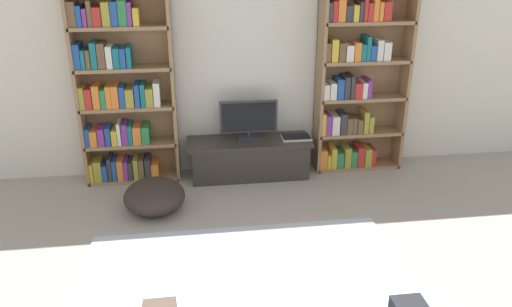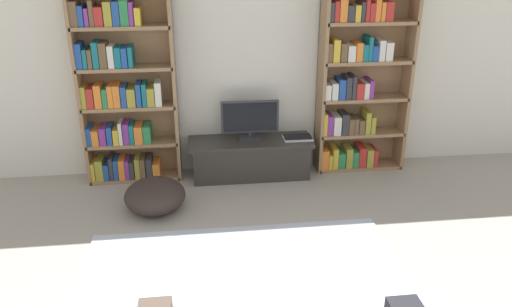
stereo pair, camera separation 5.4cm
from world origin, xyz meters
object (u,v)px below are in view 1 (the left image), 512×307
object	(u,v)px
television	(249,119)
laptop	(296,137)
beanbag_ottoman	(154,196)
bookshelf_left	(122,92)
bookshelf_right	(356,83)
tv_stand	(249,158)

from	to	relation	value
television	laptop	xyz separation A→B (m)	(0.52, -0.06, -0.21)
beanbag_ottoman	bookshelf_left	bearing A→B (deg)	111.40
television	bookshelf_right	bearing A→B (deg)	3.39
bookshelf_left	bookshelf_right	xyz separation A→B (m)	(2.51, 0.00, 0.01)
laptop	bookshelf_left	bearing A→B (deg)	175.90
bookshelf_right	television	size ratio (longest dim) A/B	3.25
bookshelf_right	tv_stand	world-z (taller)	bookshelf_right
tv_stand	television	xyz separation A→B (m)	(0.00, 0.04, 0.43)
bookshelf_left	television	bearing A→B (deg)	-3.00
bookshelf_right	laptop	xyz separation A→B (m)	(-0.68, -0.13, -0.55)
bookshelf_left	bookshelf_right	size ratio (longest dim) A/B	1.00
bookshelf_right	laptop	distance (m)	0.88
bookshelf_left	laptop	bearing A→B (deg)	-4.10
bookshelf_left	bookshelf_right	world-z (taller)	same
bookshelf_right	laptop	world-z (taller)	bookshelf_right
laptop	beanbag_ottoman	size ratio (longest dim) A/B	0.54
tv_stand	laptop	bearing A→B (deg)	-2.35
bookshelf_left	beanbag_ottoman	xyz separation A→B (m)	(0.31, -0.80, -0.82)
tv_stand	laptop	xyz separation A→B (m)	(0.52, -0.02, 0.22)
bookshelf_right	tv_stand	bearing A→B (deg)	-174.64
bookshelf_right	tv_stand	size ratio (longest dim) A/B	1.51
tv_stand	television	size ratio (longest dim) A/B	2.15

